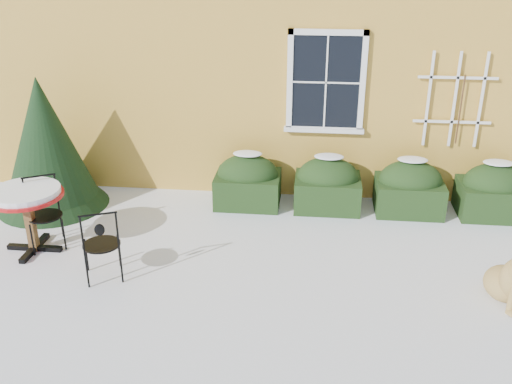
# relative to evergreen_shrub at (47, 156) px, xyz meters

# --- Properties ---
(ground) EXTENTS (80.00, 80.00, 0.00)m
(ground) POSITION_rel_evergreen_shrub_xyz_m (3.48, -2.16, -0.86)
(ground) COLOR white
(ground) RESTS_ON ground
(hedge_row) EXTENTS (4.95, 0.80, 0.91)m
(hedge_row) POSITION_rel_evergreen_shrub_xyz_m (5.13, 0.39, -0.46)
(hedge_row) COLOR black
(hedge_row) RESTS_ON ground
(evergreen_shrub) EXTENTS (1.77, 1.77, 2.14)m
(evergreen_shrub) POSITION_rel_evergreen_shrub_xyz_m (0.00, 0.00, 0.00)
(evergreen_shrub) COLOR black
(evergreen_shrub) RESTS_ON ground
(bistro_table) EXTENTS (1.01, 1.01, 0.94)m
(bistro_table) POSITION_rel_evergreen_shrub_xyz_m (0.37, -1.48, -0.08)
(bistro_table) COLOR black
(bistro_table) RESTS_ON ground
(patio_chair_near) EXTENTS (0.58, 0.58, 1.01)m
(patio_chair_near) POSITION_rel_evergreen_shrub_xyz_m (1.61, -2.09, -0.36)
(patio_chair_near) COLOR black
(patio_chair_near) RESTS_ON ground
(patio_chair_far) EXTENTS (0.61, 0.60, 1.01)m
(patio_chair_far) POSITION_rel_evergreen_shrub_xyz_m (0.49, -1.30, -0.36)
(patio_chair_far) COLOR black
(patio_chair_far) RESTS_ON ground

